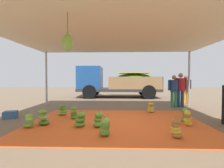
{
  "coord_description": "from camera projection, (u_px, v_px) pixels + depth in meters",
  "views": [
    {
      "loc": [
        0.03,
        -5.21,
        1.43
      ],
      "look_at": [
        -0.21,
        2.18,
        1.2
      ],
      "focal_mm": 25.63,
      "sensor_mm": 36.0,
      "label": 1
    }
  ],
  "objects": [
    {
      "name": "tent_canopy",
      "position": [
        116.0,
        34.0,
        5.07
      ],
      "size": [
        8.0,
        7.0,
        2.95
      ],
      "color": "#9EA0A5",
      "rests_on": "ground"
    },
    {
      "name": "ground_plane",
      "position": [
        117.0,
        107.0,
        8.25
      ],
      "size": [
        40.0,
        40.0,
        0.0
      ],
      "primitive_type": "plane",
      "color": "brown"
    },
    {
      "name": "banana_bunch_6",
      "position": [
        151.0,
        108.0,
        6.83
      ],
      "size": [
        0.36,
        0.38,
        0.48
      ],
      "color": "gold",
      "rests_on": "tarp_orange"
    },
    {
      "name": "crate_0",
      "position": [
        10.0,
        115.0,
        5.83
      ],
      "size": [
        0.53,
        0.49,
        0.25
      ],
      "primitive_type": "cube",
      "rotation": [
        0.0,
        0.0,
        0.33
      ],
      "color": "#335B8E",
      "rests_on": "ground"
    },
    {
      "name": "banana_bunch_9",
      "position": [
        99.0,
        120.0,
        4.75
      ],
      "size": [
        0.4,
        0.42,
        0.47
      ],
      "color": "#60932D",
      "rests_on": "tarp_orange"
    },
    {
      "name": "banana_bunch_3",
      "position": [
        185.0,
        115.0,
        5.34
      ],
      "size": [
        0.31,
        0.31,
        0.5
      ],
      "color": "#60932D",
      "rests_on": "tarp_orange"
    },
    {
      "name": "banana_bunch_2",
      "position": [
        105.0,
        127.0,
        3.99
      ],
      "size": [
        0.36,
        0.36,
        0.48
      ],
      "color": "#518428",
      "rests_on": "tarp_orange"
    },
    {
      "name": "worker_0",
      "position": [
        186.0,
        87.0,
        9.2
      ],
      "size": [
        0.6,
        0.36,
        1.63
      ],
      "color": "orange",
      "rests_on": "ground"
    },
    {
      "name": "banana_bunch_4",
      "position": [
        63.0,
        110.0,
        6.28
      ],
      "size": [
        0.41,
        0.39,
        0.48
      ],
      "color": "#6B9E38",
      "rests_on": "tarp_orange"
    },
    {
      "name": "banana_bunch_8",
      "position": [
        29.0,
        121.0,
        4.68
      ],
      "size": [
        0.34,
        0.36,
        0.45
      ],
      "color": "#60932D",
      "rests_on": "tarp_orange"
    },
    {
      "name": "worker_2",
      "position": [
        181.0,
        87.0,
        8.12
      ],
      "size": [
        0.63,
        0.39,
        1.73
      ],
      "color": "navy",
      "rests_on": "ground"
    },
    {
      "name": "tarp_orange",
      "position": [
        116.0,
        122.0,
        5.25
      ],
      "size": [
        5.63,
        4.02,
        0.01
      ],
      "primitive_type": "cube",
      "color": "#E05B23",
      "rests_on": "ground"
    },
    {
      "name": "worker_1",
      "position": [
        174.0,
        89.0,
        8.07
      ],
      "size": [
        0.6,
        0.36,
        1.63
      ],
      "color": "#337A4C",
      "rests_on": "ground"
    },
    {
      "name": "banana_bunch_10",
      "position": [
        80.0,
        120.0,
        4.76
      ],
      "size": [
        0.46,
        0.45,
        0.47
      ],
      "color": "#60932D",
      "rests_on": "tarp_orange"
    },
    {
      "name": "banana_bunch_1",
      "position": [
        43.0,
        118.0,
        4.94
      ],
      "size": [
        0.45,
        0.45,
        0.53
      ],
      "color": "#477523",
      "rests_on": "tarp_orange"
    },
    {
      "name": "banana_bunch_5",
      "position": [
        188.0,
        118.0,
        4.83
      ],
      "size": [
        0.33,
        0.31,
        0.52
      ],
      "color": "gold",
      "rests_on": "tarp_orange"
    },
    {
      "name": "cargo_truck_main",
      "position": [
        116.0,
        82.0,
        12.65
      ],
      "size": [
        6.34,
        2.64,
        2.4
      ],
      "color": "#2D2D2D",
      "rests_on": "ground"
    },
    {
      "name": "banana_bunch_7",
      "position": [
        74.0,
        113.0,
        5.7
      ],
      "size": [
        0.34,
        0.35,
        0.5
      ],
      "color": "#518428",
      "rests_on": "tarp_orange"
    },
    {
      "name": "banana_bunch_0",
      "position": [
        176.0,
        129.0,
        3.87
      ],
      "size": [
        0.36,
        0.34,
        0.51
      ],
      "color": "#996628",
      "rests_on": "tarp_orange"
    }
  ]
}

